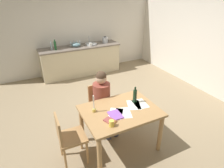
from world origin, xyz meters
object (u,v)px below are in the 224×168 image
chair_side_empty (68,137)px  wine_glass_back_left (74,42)px  stovetop_kettle (105,40)px  teacup_on_counter (91,45)px  wine_glass_back_right (71,42)px  wine_glass_by_kettle (77,42)px  chair_at_table (100,104)px  book_magazine (110,121)px  person_seated (103,98)px  coffee_mug (112,123)px  candlestick (94,107)px  book_cookery (115,115)px  bottle_vinegar (55,46)px  bottle_oil (51,46)px  mixing_bowl (76,45)px  wine_bottle_on_table (135,96)px  dining_table (120,115)px  sink_unit (91,44)px  wine_glass_near_sink (80,41)px

chair_side_empty → wine_glass_back_left: wine_glass_back_left is taller
stovetop_kettle → teacup_on_counter: (-0.56, -0.15, -0.05)m
wine_glass_back_right → wine_glass_by_kettle: bearing=0.0°
wine_glass_back_left → chair_at_table: bearing=-97.0°
wine_glass_back_left → book_magazine: bearing=-98.6°
person_seated → coffee_mug: size_ratio=10.58×
candlestick → wine_glass_by_kettle: bearing=77.0°
book_magazine → wine_glass_back_left: 3.72m
person_seated → coffee_mug: 0.88m
book_cookery → teacup_on_counter: (0.85, 3.28, 0.20)m
candlestick → book_cookery: size_ratio=1.19×
coffee_mug → stovetop_kettle: stovetop_kettle is taller
book_magazine → bottle_vinegar: 3.46m
chair_at_table → wine_glass_back_left: wine_glass_back_left is taller
chair_at_table → person_seated: (0.01, -0.15, 0.20)m
book_magazine → bottle_oil: 3.49m
person_seated → mixing_bowl: 2.82m
chair_side_empty → wine_glass_back_right: (1.06, 3.43, 0.52)m
book_magazine → mixing_bowl: size_ratio=0.64×
coffee_mug → wine_bottle_on_table: (0.64, 0.39, 0.08)m
candlestick → book_cookery: bearing=-43.2°
person_seated → book_magazine: bearing=-107.0°
dining_table → wine_glass_by_kettle: 3.52m
person_seated → wine_glass_back_right: person_seated is taller
person_seated → wine_glass_by_kettle: size_ratio=7.76×
bottle_oil → wine_glass_back_right: 0.64m
bottle_oil → wine_glass_back_right: bearing=17.3°
book_cookery → wine_glass_by_kettle: bearing=83.2°
wine_glass_back_right → teacup_on_counter: wine_glass_back_right is taller
bottle_vinegar → wine_glass_back_right: 0.55m
sink_unit → wine_glass_by_kettle: 0.44m
bottle_oil → wine_glass_back_right: (0.61, 0.19, -0.01)m
sink_unit → bottle_vinegar: size_ratio=1.22×
person_seated → wine_bottle_on_table: 0.62m
stovetop_kettle → wine_glass_by_kettle: bearing=170.5°
chair_side_empty → mixing_bowl: (1.17, 3.28, 0.47)m
dining_table → person_seated: (-0.05, 0.55, 0.04)m
book_cookery → wine_glass_near_sink: size_ratio=1.60×
candlestick → teacup_on_counter: candlestick is taller
coffee_mug → mixing_bowl: bearing=80.6°
candlestick → book_magazine: bearing=-70.8°
coffee_mug → book_magazine: bearing=77.7°
bottle_oil → stovetop_kettle: size_ratio=1.23×
chair_side_empty → wine_bottle_on_table: (1.20, 0.05, 0.38)m
dining_table → wine_glass_by_kettle: (0.37, 3.48, 0.37)m
dining_table → wine_glass_near_sink: bearing=82.3°
chair_side_empty → wine_bottle_on_table: wine_bottle_on_table is taller
bottle_oil → book_magazine: bearing=-87.6°
wine_bottle_on_table → chair_at_table: bearing=123.9°
dining_table → candlestick: candlestick is taller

